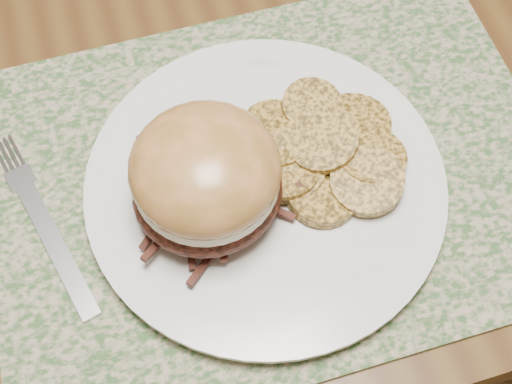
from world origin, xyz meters
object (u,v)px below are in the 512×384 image
pork_sandwich (206,178)px  fork (43,222)px  dining_table (154,21)px  dinner_plate (265,186)px

pork_sandwich → fork: (-0.12, 0.03, -0.05)m
dining_table → dinner_plate: size_ratio=5.77×
dinner_plate → pork_sandwich: size_ratio=2.07×
dinner_plate → fork: size_ratio=1.51×
dinner_plate → pork_sandwich: 0.07m
pork_sandwich → fork: pork_sandwich is taller
dining_table → fork: size_ratio=8.68×
dinner_plate → pork_sandwich: bearing=-171.7°
pork_sandwich → dinner_plate: bearing=-1.3°
fork → pork_sandwich: bearing=-27.6°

